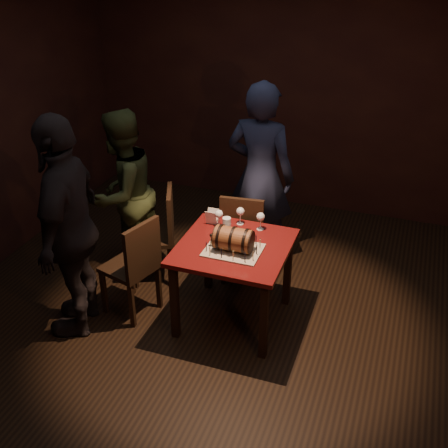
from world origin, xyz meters
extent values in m
plane|color=black|center=(0.00, 0.00, 0.00)|extent=(5.00, 5.00, 0.00)
cube|color=black|center=(0.00, 2.50, 1.40)|extent=(5.00, 0.04, 2.80)
cube|color=black|center=(0.00, -2.50, 1.40)|extent=(5.00, 0.04, 2.80)
cube|color=#440B0C|center=(0.05, 0.08, 0.73)|extent=(0.90, 0.90, 0.04)
cube|color=black|center=(-0.33, -0.30, 0.35)|extent=(0.06, 0.06, 0.71)
cube|color=black|center=(0.43, -0.30, 0.35)|extent=(0.06, 0.06, 0.71)
cube|color=black|center=(-0.33, 0.46, 0.35)|extent=(0.06, 0.06, 0.71)
cube|color=black|center=(0.43, 0.46, 0.35)|extent=(0.06, 0.06, 0.71)
cube|color=#A39683|center=(0.07, -0.01, 0.76)|extent=(0.45, 0.35, 0.01)
cylinder|color=brown|center=(0.07, -0.01, 0.86)|extent=(0.29, 0.19, 0.19)
cylinder|color=black|center=(-0.04, -0.01, 0.86)|extent=(0.02, 0.21, 0.21)
cylinder|color=black|center=(0.07, -0.01, 0.86)|extent=(0.02, 0.21, 0.21)
cylinder|color=black|center=(0.18, -0.01, 0.86)|extent=(0.02, 0.21, 0.21)
cylinder|color=black|center=(-0.08, -0.01, 0.86)|extent=(0.01, 0.19, 0.19)
cylinder|color=black|center=(0.22, -0.01, 0.86)|extent=(0.01, 0.19, 0.19)
cylinder|color=black|center=(-0.10, -0.01, 0.86)|extent=(0.04, 0.02, 0.02)
sphere|color=black|center=(-0.12, -0.01, 0.86)|extent=(0.03, 0.03, 0.03)
cylinder|color=#F3DF91|center=(-0.07, -0.15, 0.80)|extent=(0.01, 0.01, 0.08)
cylinder|color=black|center=(-0.07, -0.15, 0.85)|extent=(0.00, 0.00, 0.01)
cylinder|color=black|center=(0.02, -0.15, 0.80)|extent=(0.01, 0.01, 0.08)
cylinder|color=black|center=(0.02, -0.15, 0.85)|extent=(0.00, 0.00, 0.01)
cylinder|color=#F3DF91|center=(0.12, -0.15, 0.80)|extent=(0.01, 0.01, 0.08)
cylinder|color=black|center=(0.12, -0.15, 0.85)|extent=(0.00, 0.00, 0.01)
cylinder|color=black|center=(0.22, -0.15, 0.80)|extent=(0.01, 0.01, 0.08)
cylinder|color=black|center=(0.22, -0.15, 0.85)|extent=(0.00, 0.00, 0.01)
cylinder|color=#F3DF91|center=(0.27, -0.10, 0.80)|extent=(0.01, 0.01, 0.08)
cylinder|color=black|center=(0.27, -0.10, 0.85)|extent=(0.00, 0.00, 0.01)
cylinder|color=black|center=(0.27, -0.01, 0.80)|extent=(0.01, 0.01, 0.08)
cylinder|color=black|center=(0.27, -0.01, 0.85)|extent=(0.00, 0.00, 0.01)
cylinder|color=#F3DF91|center=(0.27, 0.09, 0.80)|extent=(0.01, 0.01, 0.08)
cylinder|color=black|center=(0.27, 0.09, 0.85)|extent=(0.00, 0.00, 0.01)
cylinder|color=black|center=(0.22, 0.14, 0.80)|extent=(0.01, 0.01, 0.08)
cylinder|color=black|center=(0.22, 0.14, 0.85)|extent=(0.00, 0.00, 0.01)
cylinder|color=#F3DF91|center=(0.12, 0.14, 0.80)|extent=(0.01, 0.01, 0.08)
cylinder|color=black|center=(0.12, 0.14, 0.85)|extent=(0.00, 0.00, 0.01)
cylinder|color=black|center=(0.02, 0.14, 0.80)|extent=(0.01, 0.01, 0.08)
cylinder|color=black|center=(0.02, 0.14, 0.85)|extent=(0.00, 0.00, 0.01)
cylinder|color=#F3DF91|center=(-0.07, 0.14, 0.80)|extent=(0.01, 0.01, 0.08)
cylinder|color=black|center=(-0.07, 0.14, 0.85)|extent=(0.00, 0.00, 0.01)
cylinder|color=black|center=(-0.12, 0.09, 0.80)|extent=(0.01, 0.01, 0.08)
cylinder|color=black|center=(-0.12, 0.09, 0.85)|extent=(0.00, 0.00, 0.01)
cylinder|color=#F3DF91|center=(-0.12, 0.00, 0.80)|extent=(0.01, 0.01, 0.08)
cylinder|color=black|center=(-0.12, 0.00, 0.85)|extent=(0.00, 0.00, 0.01)
cylinder|color=black|center=(-0.12, -0.10, 0.80)|extent=(0.01, 0.01, 0.08)
cylinder|color=black|center=(-0.12, -0.10, 0.85)|extent=(0.00, 0.00, 0.01)
cylinder|color=silver|center=(-0.18, 0.33, 0.75)|extent=(0.06, 0.06, 0.01)
cylinder|color=silver|center=(-0.18, 0.33, 0.80)|extent=(0.01, 0.01, 0.09)
sphere|color=silver|center=(-0.18, 0.33, 0.88)|extent=(0.07, 0.07, 0.07)
sphere|color=#591114|center=(-0.18, 0.33, 0.87)|extent=(0.05, 0.05, 0.05)
cylinder|color=silver|center=(-0.02, 0.44, 0.75)|extent=(0.06, 0.06, 0.01)
cylinder|color=silver|center=(-0.02, 0.44, 0.80)|extent=(0.01, 0.01, 0.09)
sphere|color=silver|center=(-0.02, 0.44, 0.88)|extent=(0.07, 0.07, 0.07)
cylinder|color=silver|center=(0.18, 0.41, 0.75)|extent=(0.06, 0.06, 0.01)
cylinder|color=silver|center=(0.18, 0.41, 0.80)|extent=(0.01, 0.01, 0.09)
sphere|color=silver|center=(0.18, 0.41, 0.88)|extent=(0.07, 0.07, 0.07)
sphere|color=#BF594C|center=(0.18, 0.41, 0.87)|extent=(0.05, 0.05, 0.05)
cylinder|color=silver|center=(-0.07, 0.24, 0.82)|extent=(0.07, 0.07, 0.15)
cylinder|color=#9E5414|center=(-0.07, 0.24, 0.81)|extent=(0.06, 0.06, 0.11)
cylinder|color=white|center=(-0.07, 0.24, 0.87)|extent=(0.06, 0.06, 0.02)
cube|color=black|center=(-0.07, 0.75, 0.45)|extent=(0.44, 0.44, 0.04)
cube|color=black|center=(0.08, 0.94, 0.21)|extent=(0.04, 0.04, 0.43)
cube|color=black|center=(-0.26, 0.90, 0.21)|extent=(0.04, 0.04, 0.43)
cube|color=black|center=(0.12, 0.60, 0.21)|extent=(0.04, 0.04, 0.43)
cube|color=black|center=(-0.22, 0.57, 0.21)|extent=(0.04, 0.04, 0.43)
cube|color=black|center=(-0.05, 0.57, 0.70)|extent=(0.40, 0.08, 0.46)
cube|color=black|center=(-0.89, 0.44, 0.45)|extent=(0.52, 0.52, 0.04)
cube|color=black|center=(-1.11, 0.53, 0.21)|extent=(0.04, 0.04, 0.43)
cube|color=black|center=(-0.98, 0.22, 0.21)|extent=(0.04, 0.04, 0.43)
cube|color=black|center=(-0.80, 0.66, 0.21)|extent=(0.04, 0.04, 0.43)
cube|color=black|center=(-0.67, 0.35, 0.21)|extent=(0.04, 0.04, 0.43)
cube|color=black|center=(-0.72, 0.51, 0.70)|extent=(0.19, 0.38, 0.46)
cube|color=black|center=(-0.84, -0.10, 0.45)|extent=(0.50, 0.50, 0.04)
cube|color=black|center=(-0.96, 0.11, 0.21)|extent=(0.04, 0.04, 0.43)
cube|color=black|center=(-1.06, -0.22, 0.21)|extent=(0.04, 0.04, 0.43)
cube|color=black|center=(-0.63, 0.01, 0.21)|extent=(0.04, 0.04, 0.43)
cube|color=black|center=(-0.73, -0.31, 0.21)|extent=(0.04, 0.04, 0.43)
cube|color=black|center=(-0.67, -0.15, 0.70)|extent=(0.15, 0.40, 0.46)
imported|color=#1B2037|center=(-0.03, 1.10, 0.93)|extent=(0.71, 0.50, 1.85)
imported|color=#353E1F|center=(-1.23, 0.54, 0.81)|extent=(0.76, 0.90, 1.62)
imported|color=black|center=(-1.17, -0.41, 0.95)|extent=(0.73, 1.19, 1.89)
camera|label=1|loc=(1.30, -3.66, 3.12)|focal=45.00mm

